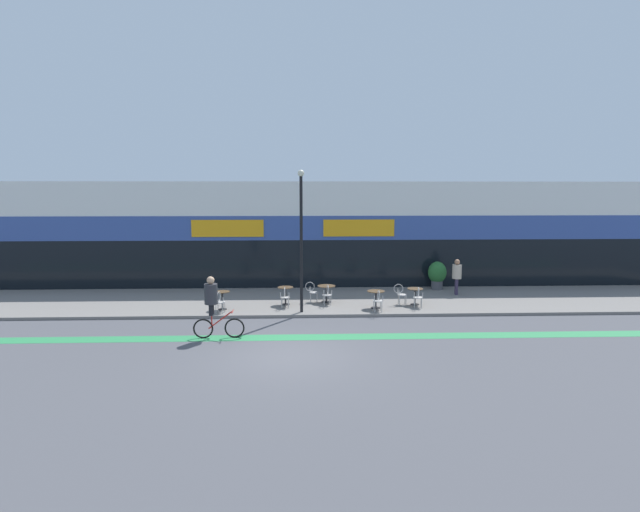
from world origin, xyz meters
name	(u,v)px	position (x,y,z in m)	size (l,w,h in m)	color
ground_plane	(290,356)	(0.00, 0.00, 0.00)	(120.00, 120.00, 0.00)	#4C4C51
sidewalk_slab	(293,301)	(0.00, 7.25, 0.06)	(40.00, 5.50, 0.12)	slate
storefront_facade	(294,233)	(0.00, 11.96, 2.69)	(40.00, 4.06, 5.41)	silver
bike_lane_stripe	(291,337)	(0.00, 1.88, 0.00)	(36.00, 0.70, 0.01)	#2D844C
bistro_table_0	(222,297)	(-2.87, 5.51, 0.65)	(0.62, 0.62, 0.76)	black
bistro_table_1	(285,292)	(-0.31, 6.30, 0.66)	(0.67, 0.67, 0.76)	black
bistro_table_2	(326,290)	(1.46, 6.71, 0.65)	(0.78, 0.78, 0.73)	black
bistro_table_3	(376,296)	(3.46, 5.50, 0.65)	(0.73, 0.73, 0.73)	black
bistro_table_4	(415,293)	(5.23, 6.07, 0.62)	(0.67, 0.67, 0.70)	black
cafe_chair_0_near	(220,301)	(-2.88, 4.88, 0.64)	(0.45, 0.60, 0.90)	#B7B2AD
cafe_chair_1_near	(285,296)	(-0.31, 5.67, 0.64)	(0.42, 0.58, 0.90)	#B7B2AD
cafe_chair_2_near	(327,293)	(1.47, 6.08, 0.64)	(0.45, 0.60, 0.90)	#B7B2AD
cafe_chair_2_side	(312,291)	(0.84, 6.71, 0.64)	(0.59, 0.42, 0.90)	#B7B2AD
cafe_chair_3_near	(378,299)	(3.46, 4.87, 0.64)	(0.41, 0.58, 0.90)	#B7B2AD
cafe_chair_4_near	(418,296)	(5.22, 5.45, 0.64)	(0.45, 0.60, 0.90)	#B7B2AD
cafe_chair_4_side	(401,293)	(4.60, 6.08, 0.64)	(0.58, 0.42, 0.90)	#B7B2AD
planter_pot	(437,274)	(7.07, 9.34, 0.88)	(0.89, 0.89, 1.38)	#4C4C51
lamp_post	(301,232)	(0.38, 4.98, 3.36)	(0.26, 0.26, 5.66)	black
cyclist_0	(213,302)	(-2.61, 1.91, 1.24)	(1.74, 0.49, 2.13)	black
pedestrian_near_end	(457,274)	(7.64, 8.07, 1.11)	(0.51, 0.51, 1.67)	#382D47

